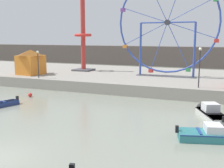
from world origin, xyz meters
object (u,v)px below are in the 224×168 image
Objects in this scene: motorboat_teal_painted at (219,135)px; ferris_wheel_blue_frame at (167,24)px; promenade_lamp_near at (38,60)px; mooring_buoy_orange at (30,95)px; motorboat_pale_grey at (208,112)px; drop_tower_red_tower at (83,39)px; promenade_lamp_far at (200,62)px; carnival_booth_orange_canopy at (31,62)px.

ferris_wheel_blue_frame reaches higher than motorboat_teal_painted.
promenade_lamp_near is 7.87× the size of mooring_buoy_orange.
drop_tower_red_tower reaches higher than motorboat_pale_grey.
ferris_wheel_blue_frame reaches higher than mooring_buoy_orange.
promenade_lamp_near is 19.66m from promenade_lamp_far.
ferris_wheel_blue_frame is 9.65m from promenade_lamp_far.
motorboat_pale_grey is at bearing -14.82° from promenade_lamp_near.
mooring_buoy_orange is (5.65, -7.58, -2.87)m from carnival_booth_orange_canopy.
carnival_booth_orange_canopy is 8.44× the size of mooring_buoy_orange.
ferris_wheel_blue_frame is 3.66× the size of carnival_booth_orange_canopy.
promenade_lamp_far is (-2.41, 11.68, 3.65)m from motorboat_teal_painted.
drop_tower_red_tower is 26.42× the size of mooring_buoy_orange.
promenade_lamp_far is 9.42× the size of mooring_buoy_orange.
motorboat_pale_grey is 18.62m from mooring_buoy_orange.
motorboat_teal_painted is 1.35× the size of promenade_lamp_near.
carnival_booth_orange_canopy reaches higher than motorboat_teal_painted.
motorboat_pale_grey is at bearing -76.52° from promenade_lamp_far.
motorboat_teal_painted is at bearing -45.32° from drop_tower_red_tower.
motorboat_pale_grey is 25.26m from drop_tower_red_tower.
promenade_lamp_far is (19.66, 0.30, 0.39)m from promenade_lamp_near.
promenade_lamp_far is at bearing 86.07° from motorboat_teal_painted.
carnival_booth_orange_canopy is at bearing -164.68° from ferris_wheel_blue_frame.
motorboat_teal_painted is 5.89m from motorboat_pale_grey.
drop_tower_red_tower reaches higher than carnival_booth_orange_canopy.
promenade_lamp_near is (3.20, -2.61, 0.52)m from carnival_booth_orange_canopy.
promenade_lamp_far is at bearing 0.89° from promenade_lamp_near.
promenade_lamp_near is at bearing -34.78° from carnival_booth_orange_canopy.
mooring_buoy_orange is at bearing -86.39° from drop_tower_red_tower.
drop_tower_red_tower is 3.36× the size of promenade_lamp_near.
promenade_lamp_far is at bearing 17.05° from mooring_buoy_orange.
carnival_booth_orange_canopy is at bearing 174.23° from promenade_lamp_far.
ferris_wheel_blue_frame is 1.17× the size of drop_tower_red_tower.
promenade_lamp_far reaches higher than motorboat_teal_painted.
mooring_buoy_orange is at bearing -48.80° from carnival_booth_orange_canopy.
promenade_lamp_near reaches higher than motorboat_teal_painted.
promenade_lamp_far reaches higher than motorboat_pale_grey.
carnival_booth_orange_canopy is at bearing -125.14° from drop_tower_red_tower.
motorboat_pale_grey is 16.49m from ferris_wheel_blue_frame.
motorboat_teal_painted is 29.75m from drop_tower_red_tower.
motorboat_pale_grey is 25.75m from carnival_booth_orange_canopy.
motorboat_pale_grey is at bearing 84.19° from motorboat_teal_painted.
drop_tower_red_tower reaches higher than promenade_lamp_far.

